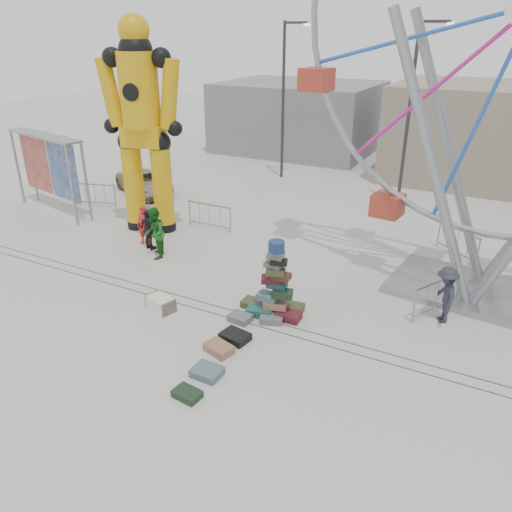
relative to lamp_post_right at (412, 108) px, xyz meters
The scene contains 27 objects.
ground 14.09m from the lamp_post_right, 103.39° to the right, with size 90.00×90.00×0.00m, color #9E9E99.
track_line_near 13.54m from the lamp_post_right, 104.01° to the right, with size 40.00×0.04×0.01m, color #47443F.
track_line_far 13.18m from the lamp_post_right, 104.46° to the right, with size 40.00×0.04×0.01m, color #47443F.
building_right 8.26m from the lamp_post_right, 60.84° to the left, with size 12.00×8.00×5.00m, color gray.
building_left 13.00m from the lamp_post_right, 135.30° to the left, with size 10.00×8.00×4.40m, color gray.
lamp_post_right is the anchor object (origin of this frame).
lamp_post_left 7.28m from the lamp_post_right, 164.05° to the left, with size 1.41×0.25×8.00m.
suitcase_tower 12.22m from the lamp_post_right, 94.69° to the right, with size 1.69×1.48×2.33m.
crash_test_dummy 11.53m from the lamp_post_right, 137.35° to the right, with size 3.35×1.47×8.41m.
banner_scaffold 16.06m from the lamp_post_right, 149.40° to the right, with size 4.88×1.81×3.49m.
steamer_trunk 14.22m from the lamp_post_right, 107.46° to the right, with size 0.88×0.51×0.41m, color silver.
row_case_0 12.41m from the lamp_post_right, 98.38° to the right, with size 0.71×0.51×0.20m, color #424321.
row_case_1 13.25m from the lamp_post_right, 97.68° to the right, with size 0.62×0.49×0.20m, color slate.
row_case_2 14.05m from the lamp_post_right, 95.67° to the right, with size 0.75×0.57×0.20m, color black.
row_case_3 14.70m from the lamp_post_right, 95.77° to the right, with size 0.73×0.50×0.22m, color #99694E.
row_case_4 15.59m from the lamp_post_right, 94.47° to the right, with size 0.71×0.58×0.19m, color slate.
row_case_5 16.42m from the lamp_post_right, 94.14° to the right, with size 0.63×0.44×0.17m, color #1B321D.
barricade_dummy_a 14.86m from the lamp_post_right, 152.21° to the right, with size 2.00×0.10×1.10m, color gray, non-canonical shape.
barricade_dummy_b 12.33m from the lamp_post_right, 147.30° to the right, with size 2.00×0.10×1.10m, color gray, non-canonical shape.
barricade_dummy_c 10.00m from the lamp_post_right, 133.69° to the right, with size 2.00×0.10×1.10m, color gray, non-canonical shape.
barricade_wheel_front 10.60m from the lamp_post_right, 71.15° to the right, with size 2.00×0.10×1.10m, color gray, non-canonical shape.
barricade_wheel_back 6.97m from the lamp_post_right, 56.77° to the right, with size 2.00×0.10×1.10m, color gray, non-canonical shape.
pedestrian_red 12.55m from the lamp_post_right, 129.76° to the right, with size 0.56×0.37×1.54m, color red.
pedestrian_green 12.46m from the lamp_post_right, 123.12° to the right, with size 0.92×0.72×1.89m, color #175C18.
pedestrian_black 12.48m from the lamp_post_right, 127.15° to the right, with size 0.92×0.38×1.57m, color black.
pedestrian_grey 10.91m from the lamp_post_right, 70.52° to the right, with size 1.09×0.62×1.68m, color #242430.
parked_suv 13.15m from the lamp_post_right, 161.16° to the right, with size 1.85×4.02×1.12m, color #91845D.
Camera 1 is at (7.52, -10.01, 7.65)m, focal length 35.00 mm.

